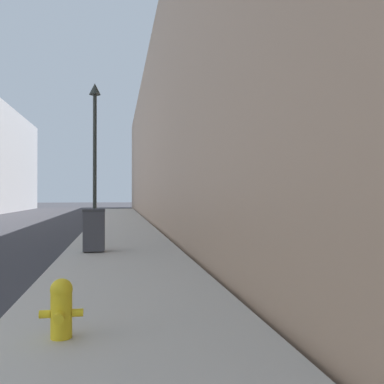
% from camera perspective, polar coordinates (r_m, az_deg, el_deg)
% --- Properties ---
extents(sidewalk_right, '(3.33, 60.00, 0.14)m').
position_cam_1_polar(sidewalk_right, '(21.22, -9.46, -4.93)').
color(sidewalk_right, '#B7B2A8').
rests_on(sidewalk_right, ground).
extents(building_right_stone, '(12.00, 60.00, 11.14)m').
position_cam_1_polar(building_right_stone, '(30.45, 5.31, 6.81)').
color(building_right_stone, '#9E7F66').
rests_on(building_right_stone, ground).
extents(fire_hydrant, '(0.48, 0.36, 0.67)m').
position_cam_1_polar(fire_hydrant, '(5.18, -17.03, -14.44)').
color(fire_hydrant, yellow).
rests_on(fire_hydrant, sidewalk_right).
extents(trash_bin, '(0.61, 0.63, 1.21)m').
position_cam_1_polar(trash_bin, '(12.46, -12.93, -4.93)').
color(trash_bin, '#3D3D42').
rests_on(trash_bin, sidewalk_right).
extents(lamppost, '(0.41, 0.41, 5.61)m').
position_cam_1_polar(lamppost, '(15.77, -12.84, 6.34)').
color(lamppost, '#2D332D').
rests_on(lamppost, sidewalk_right).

